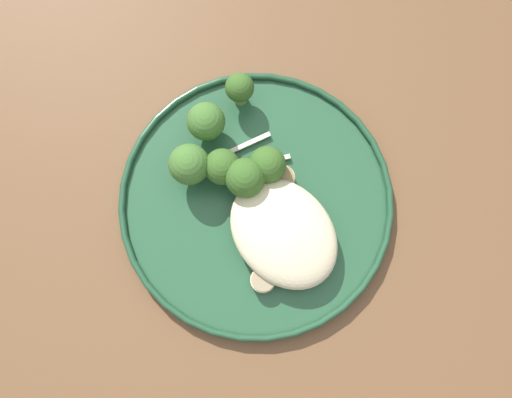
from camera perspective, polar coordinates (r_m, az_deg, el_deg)
The scene contains 17 objects.
ground at distance 1.34m, azimuth -1.72°, elevation -6.20°, with size 6.00×6.00×0.00m, color #665B51.
wooden_dining_table at distance 0.69m, azimuth -3.33°, elevation 0.10°, with size 1.40×1.00×0.74m.
dinner_plate at distance 0.60m, azimuth -0.00°, elevation -0.24°, with size 0.29×0.29×0.02m.
noodle_bed at distance 0.57m, azimuth 2.81°, elevation -3.43°, with size 0.12×0.10×0.04m.
seared_scallop_center_golden at distance 0.59m, azimuth 2.61°, elevation 2.08°, with size 0.03×0.03×0.01m.
seared_scallop_half_hidden at distance 0.57m, azimuth 0.70°, elevation -8.22°, with size 0.03×0.03×0.01m.
seared_scallop_on_noodles at distance 0.58m, azimuth 2.73°, elevation -2.15°, with size 0.03×0.03×0.01m.
seared_scallop_front_small at distance 0.58m, azimuth -0.37°, elevation -2.02°, with size 0.03×0.03×0.01m.
broccoli_floret_right_tilted at distance 0.57m, azimuth -3.72°, elevation 3.59°, with size 0.04×0.04×0.05m.
broccoli_floret_left_leaning at distance 0.57m, azimuth 1.14°, elevation 3.44°, with size 0.04×0.04×0.05m.
broccoli_floret_near_rim at distance 0.60m, azimuth -1.67°, elevation 11.09°, with size 0.03×0.03×0.05m.
broccoli_floret_split_head at distance 0.56m, azimuth -1.11°, elevation 2.12°, with size 0.04×0.04×0.06m.
broccoli_floret_small_sprig at distance 0.59m, azimuth -5.07°, elevation 7.79°, with size 0.04×0.04×0.05m.
broccoli_floret_center_pile at distance 0.57m, azimuth -6.76°, elevation 3.46°, with size 0.04×0.04×0.06m.
onion_sliver_pale_crescent at distance 0.60m, azimuth 1.62°, elevation 3.93°, with size 0.04×0.01×0.00m, color silver.
onion_sliver_short_strip at distance 0.61m, azimuth -0.79°, elevation 5.62°, with size 0.05×0.01×0.00m, color silver.
onion_sliver_long_sliver at distance 0.60m, azimuth -1.66°, elevation 3.16°, with size 0.06×0.01×0.00m, color silver.
Camera 1 is at (0.15, -0.06, 1.33)m, focal length 39.54 mm.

